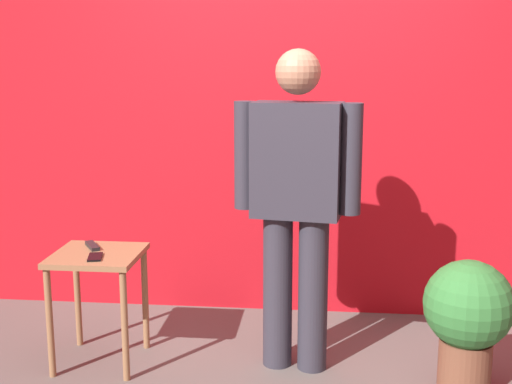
# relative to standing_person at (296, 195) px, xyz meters

# --- Properties ---
(back_wall_red) EXTENTS (4.95, 0.12, 3.30)m
(back_wall_red) POSITION_rel_standing_person_xyz_m (0.00, 0.88, 0.70)
(back_wall_red) COLOR red
(back_wall_red) RESTS_ON ground_plane
(standing_person) EXTENTS (0.68, 0.29, 1.70)m
(standing_person) POSITION_rel_standing_person_xyz_m (0.00, 0.00, 0.00)
(standing_person) COLOR #2D2D38
(standing_person) RESTS_ON ground_plane
(side_table) EXTENTS (0.46, 0.46, 0.63)m
(side_table) POSITION_rel_standing_person_xyz_m (-1.06, -0.06, -0.44)
(side_table) COLOR olive
(side_table) RESTS_ON ground_plane
(cell_phone) EXTENTS (0.10, 0.16, 0.01)m
(cell_phone) POSITION_rel_standing_person_xyz_m (-1.04, -0.15, -0.32)
(cell_phone) COLOR black
(cell_phone) RESTS_ON side_table
(tv_remote) EXTENTS (0.13, 0.17, 0.02)m
(tv_remote) POSITION_rel_standing_person_xyz_m (-1.12, 0.04, -0.32)
(tv_remote) COLOR black
(tv_remote) RESTS_ON side_table
(potted_plant) EXTENTS (0.44, 0.44, 0.69)m
(potted_plant) POSITION_rel_standing_person_xyz_m (0.86, -0.22, -0.54)
(potted_plant) COLOR brown
(potted_plant) RESTS_ON ground_plane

